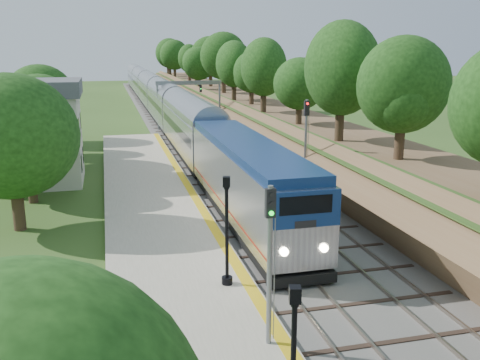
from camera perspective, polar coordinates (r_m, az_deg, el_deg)
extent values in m
cube|color=#4C4944|center=(74.77, -6.35, 6.00)|extent=(9.50, 170.00, 0.12)
cube|color=gray|center=(74.44, -8.44, 6.01)|extent=(0.08, 170.00, 0.16)
cube|color=gray|center=(74.60, -7.34, 6.06)|extent=(0.08, 170.00, 0.16)
cube|color=gray|center=(74.94, -5.38, 6.15)|extent=(0.08, 170.00, 0.16)
cube|color=gray|center=(75.17, -4.29, 6.20)|extent=(0.08, 170.00, 0.16)
cube|color=#A19A81|center=(31.24, -8.30, -5.28)|extent=(6.40, 68.00, 0.38)
cube|color=gold|center=(31.56, -3.14, -4.58)|extent=(0.55, 68.00, 0.01)
cube|color=brown|center=(76.44, 0.74, 7.35)|extent=(9.00, 170.00, 3.00)
cube|color=brown|center=(75.56, -2.14, 7.11)|extent=(4.47, 170.00, 4.54)
cylinder|color=#332316|center=(30.11, 22.90, 1.15)|extent=(0.60, 0.60, 2.62)
sphere|color=#14340E|center=(29.59, 23.56, 7.89)|extent=(5.70, 5.70, 5.70)
cylinder|color=#332316|center=(75.79, -0.36, 9.43)|extent=(0.60, 0.60, 2.62)
sphere|color=#14340E|center=(75.58, -0.37, 12.12)|extent=(5.70, 5.70, 5.70)
cylinder|color=#332316|center=(124.83, -5.93, 11.19)|extent=(0.60, 0.60, 2.62)
sphere|color=#14340E|center=(124.70, -5.98, 12.82)|extent=(5.70, 5.70, 5.70)
cube|color=beige|center=(44.36, -21.80, 3.90)|extent=(8.00, 6.00, 6.80)
cube|color=#505357|center=(43.90, -22.28, 9.04)|extent=(8.60, 6.60, 1.20)
cube|color=black|center=(42.52, -16.55, 1.73)|extent=(0.05, 1.10, 1.30)
cube|color=black|center=(46.04, -16.40, 2.65)|extent=(0.05, 1.10, 1.30)
cube|color=black|center=(42.04, -16.82, 5.46)|extent=(0.05, 1.10, 1.30)
cube|color=black|center=(45.60, -16.64, 6.10)|extent=(0.05, 1.10, 1.30)
cylinder|color=slate|center=(69.07, -8.75, 7.80)|extent=(0.24, 0.24, 6.20)
cylinder|color=slate|center=(70.27, -2.18, 8.06)|extent=(0.24, 0.24, 6.20)
cube|color=slate|center=(69.32, -5.49, 10.29)|extent=(8.40, 0.25, 0.50)
cube|color=black|center=(68.89, -7.54, 9.58)|extent=(0.30, 0.20, 0.90)
cube|color=black|center=(69.46, -4.22, 9.70)|extent=(0.30, 0.20, 0.90)
cylinder|color=#332316|center=(40.65, -19.43, 0.12)|extent=(0.60, 0.60, 2.45)
sphere|color=#14340E|center=(40.02, -19.82, 4.74)|extent=(5.32, 5.32, 5.32)
cylinder|color=#332316|center=(56.29, -18.07, 3.94)|extent=(0.60, 0.60, 2.45)
sphere|color=#14340E|center=(55.84, -18.33, 7.29)|extent=(5.32, 5.32, 5.32)
cube|color=black|center=(32.53, 0.73, -3.58)|extent=(2.96, 18.55, 0.64)
cube|color=#B7BAC1|center=(31.94, 0.74, 0.09)|extent=(3.22, 19.32, 3.65)
cube|color=navy|center=(31.50, 0.75, 3.73)|extent=(3.09, 18.55, 0.47)
cube|color=navy|center=(22.78, 7.01, -3.14)|extent=(3.19, 0.10, 1.61)
cube|color=black|center=(22.68, 7.06, -2.65)|extent=(2.36, 0.06, 0.81)
cube|color=maroon|center=(32.26, 0.73, -2.04)|extent=(3.24, 18.94, 0.11)
cube|color=#B7BAC1|center=(52.20, -5.19, 5.11)|extent=(3.22, 21.47, 4.19)
cube|color=#B7BAC1|center=(73.90, -7.91, 7.67)|extent=(3.22, 21.47, 4.19)
cube|color=#B7BAC1|center=(95.77, -9.41, 9.05)|extent=(3.22, 21.47, 4.19)
cube|color=#B7BAC1|center=(117.71, -10.36, 9.92)|extent=(3.22, 21.47, 4.19)
cube|color=#B7BAC1|center=(139.70, -11.01, 10.52)|extent=(3.22, 21.47, 4.19)
cube|color=black|center=(13.18, 5.89, -12.06)|extent=(0.34, 0.34, 0.40)
cube|color=silver|center=(13.18, 5.89, -12.06)|extent=(0.24, 0.24, 0.30)
cylinder|color=black|center=(23.74, -1.38, -10.65)|extent=(0.48, 0.48, 0.33)
cylinder|color=black|center=(22.93, -1.41, -5.84)|extent=(0.15, 0.15, 4.24)
cube|color=black|center=(22.25, -1.45, -0.18)|extent=(0.37, 0.37, 0.43)
cube|color=silver|center=(22.25, -1.45, -0.18)|extent=(0.27, 0.27, 0.33)
cylinder|color=slate|center=(18.29, 3.16, -9.27)|extent=(0.18, 0.18, 5.70)
cube|color=black|center=(17.52, 3.26, -2.46)|extent=(0.33, 0.22, 0.98)
cylinder|color=#0CE526|center=(17.40, 3.39, -2.58)|extent=(0.16, 0.06, 0.16)
cylinder|color=slate|center=(39.73, 7.01, 3.78)|extent=(0.19, 0.19, 6.63)
cube|color=black|center=(39.35, 7.13, 7.61)|extent=(0.36, 0.24, 1.07)
cylinder|color=#FF0C0C|center=(39.22, 7.20, 7.59)|extent=(0.17, 0.06, 0.17)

